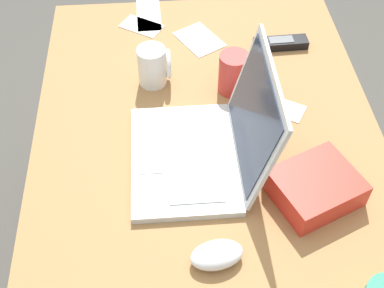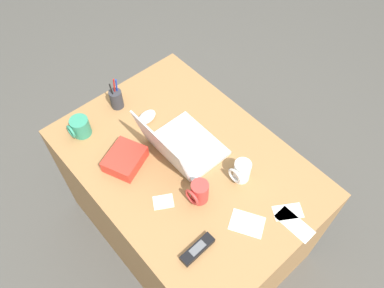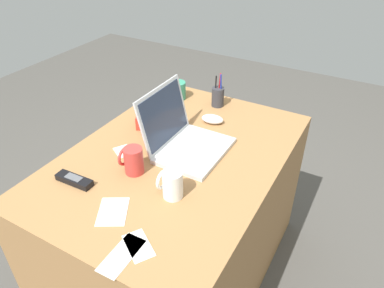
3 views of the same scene
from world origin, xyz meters
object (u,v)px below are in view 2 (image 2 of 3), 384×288
(coffee_mug_tall, at_px, (241,171))
(coffee_mug_spare, at_px, (80,127))
(laptop, at_px, (180,146))
(coffee_mug_white, at_px, (199,192))
(computer_mouse, at_px, (147,117))
(snack_bag, at_px, (125,159))
(cordless_phone, at_px, (197,249))
(pen_holder, at_px, (116,99))

(coffee_mug_tall, xyz_separation_m, coffee_mug_spare, (0.67, 0.39, -0.01))
(laptop, bearing_deg, coffee_mug_white, 157.93)
(computer_mouse, bearing_deg, snack_bag, 111.59)
(laptop, xyz_separation_m, snack_bag, (0.12, 0.22, -0.02))
(cordless_phone, xyz_separation_m, pen_holder, (0.82, -0.20, 0.04))
(cordless_phone, bearing_deg, computer_mouse, -21.20)
(coffee_mug_tall, bearing_deg, coffee_mug_spare, 30.08)
(coffee_mug_spare, distance_m, cordless_phone, 0.79)
(pen_holder, bearing_deg, cordless_phone, 166.48)
(computer_mouse, relative_size, snack_bag, 0.62)
(cordless_phone, bearing_deg, coffee_mug_white, -43.20)
(computer_mouse, height_order, pen_holder, pen_holder)
(coffee_mug_spare, xyz_separation_m, pen_holder, (0.03, -0.23, 0.01))
(snack_bag, bearing_deg, coffee_mug_spare, 11.81)
(pen_holder, bearing_deg, coffee_mug_white, 176.23)
(coffee_mug_spare, bearing_deg, cordless_phone, -177.82)
(laptop, bearing_deg, snack_bag, 61.95)
(computer_mouse, height_order, coffee_mug_tall, coffee_mug_tall)
(laptop, bearing_deg, coffee_mug_tall, -158.40)
(cordless_phone, height_order, snack_bag, snack_bag)
(coffee_mug_white, height_order, coffee_mug_tall, coffee_mug_white)
(pen_holder, height_order, snack_bag, pen_holder)
(computer_mouse, height_order, coffee_mug_spare, coffee_mug_spare)
(coffee_mug_spare, height_order, snack_bag, coffee_mug_spare)
(computer_mouse, relative_size, cordless_phone, 0.69)
(snack_bag, bearing_deg, pen_holder, -29.03)
(coffee_mug_tall, bearing_deg, laptop, 21.60)
(pen_holder, bearing_deg, snack_bag, 150.97)
(pen_holder, xyz_separation_m, snack_bag, (-0.30, 0.17, -0.02))
(laptop, xyz_separation_m, coffee_mug_spare, (0.39, 0.28, -0.01))
(computer_mouse, xyz_separation_m, cordless_phone, (-0.65, 0.25, -0.01))
(coffee_mug_white, relative_size, coffee_mug_spare, 1.11)
(pen_holder, bearing_deg, coffee_mug_spare, 97.56)
(laptop, distance_m, pen_holder, 0.42)
(coffee_mug_white, height_order, coffee_mug_spare, coffee_mug_white)
(coffee_mug_spare, bearing_deg, laptop, -144.70)
(coffee_mug_white, height_order, snack_bag, coffee_mug_white)
(cordless_phone, relative_size, pen_holder, 0.85)
(computer_mouse, distance_m, pen_holder, 0.18)
(computer_mouse, xyz_separation_m, snack_bag, (-0.14, 0.22, 0.01))
(coffee_mug_tall, bearing_deg, computer_mouse, 11.22)
(coffee_mug_white, height_order, pen_holder, pen_holder)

